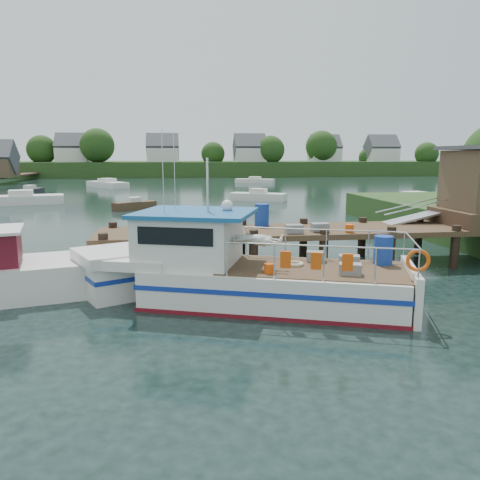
{
  "coord_description": "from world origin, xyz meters",
  "views": [
    {
      "loc": [
        -3.19,
        -16.83,
        4.1
      ],
      "look_at": [
        -1.0,
        -1.5,
        1.3
      ],
      "focal_mm": 35.0,
      "sensor_mm": 36.0,
      "label": 1
    }
  ],
  "objects": [
    {
      "name": "ground_plane",
      "position": [
        0.0,
        0.0,
        0.0
      ],
      "size": [
        160.0,
        160.0,
        0.0
      ],
      "primitive_type": "plane",
      "color": "black"
    },
    {
      "name": "far_shore",
      "position": [
        0.01,
        82.37,
        2.1
      ],
      "size": [
        140.0,
        42.55,
        9.22
      ],
      "color": "#28461C",
      "rests_on": "ground"
    },
    {
      "name": "dock",
      "position": [
        6.51,
        0.01,
        2.24
      ],
      "size": [
        16.6,
        3.0,
        4.78
      ],
      "color": "#493522",
      "rests_on": "ground"
    },
    {
      "name": "lobster_boat",
      "position": [
        -1.61,
        -4.1,
        0.87
      ],
      "size": [
        9.81,
        5.56,
        4.81
      ],
      "rotation": [
        0.0,
        0.0,
        -0.34
      ],
      "color": "silver",
      "rests_on": "ground"
    },
    {
      "name": "moored_rowboat",
      "position": [
        -6.18,
        19.93,
        0.35
      ],
      "size": [
        3.38,
        2.58,
        0.95
      ],
      "rotation": [
        0.0,
        0.0,
        -0.0
      ],
      "color": "#493522",
      "rests_on": "ground"
    },
    {
      "name": "moored_far",
      "position": [
        9.17,
        53.55,
        0.37
      ],
      "size": [
        6.12,
        4.1,
        0.99
      ],
      "rotation": [
        0.0,
        0.0,
        -0.14
      ],
      "color": "silver",
      "rests_on": "ground"
    },
    {
      "name": "moored_a",
      "position": [
        -15.94,
        24.97,
        0.46
      ],
      "size": [
        7.03,
        3.78,
        1.23
      ],
      "rotation": [
        0.0,
        0.0,
        -0.11
      ],
      "color": "silver",
      "rests_on": "ground"
    },
    {
      "name": "moored_b",
      "position": [
        4.56,
        25.49,
        0.42
      ],
      "size": [
        5.3,
        3.83,
        1.12
      ],
      "rotation": [
        0.0,
        0.0,
        0.14
      ],
      "color": "silver",
      "rests_on": "ground"
    },
    {
      "name": "moored_c",
      "position": [
        17.72,
        21.43,
        0.38
      ],
      "size": [
        6.72,
        3.44,
        1.01
      ],
      "rotation": [
        0.0,
        0.0,
        0.03
      ],
      "color": "silver",
      "rests_on": "ground"
    },
    {
      "name": "moored_d",
      "position": [
        -11.68,
        46.29,
        0.44
      ],
      "size": [
        6.09,
        7.08,
        1.2
      ],
      "rotation": [
        0.0,
        0.0,
        0.11
      ],
      "color": "silver",
      "rests_on": "ground"
    },
    {
      "name": "moored_e",
      "position": [
        -18.06,
        35.03,
        0.39
      ],
      "size": [
        1.97,
        4.01,
        1.06
      ],
      "rotation": [
        0.0,
        0.0,
        -0.01
      ],
      "color": "black",
      "rests_on": "ground"
    }
  ]
}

